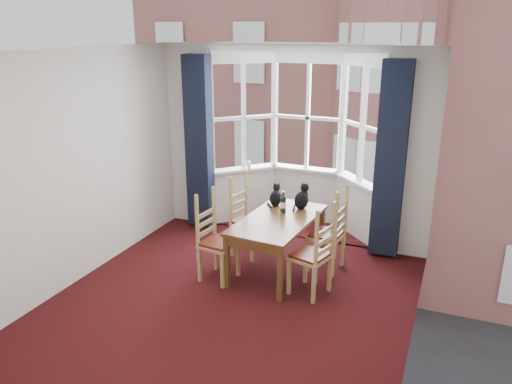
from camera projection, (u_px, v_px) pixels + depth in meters
The scene contains 21 objects.
floor at pixel (226, 308), 5.65m from camera, with size 4.50×4.50×0.00m, color black.
ceiling at pixel (220, 51), 4.76m from camera, with size 4.50×4.50×0.00m, color white.
wall_left at pixel (72, 170), 5.93m from camera, with size 4.50×4.50×0.00m, color silver.
wall_right at pixel (424, 217), 4.48m from camera, with size 4.50×4.50×0.00m, color silver.
wall_near at pixel (71, 290), 3.23m from camera, with size 4.00×4.00×0.00m, color silver.
wall_back_pier_left at pixel (192, 136), 7.77m from camera, with size 0.70×0.12×2.80m, color silver.
wall_back_pier_right at pixel (411, 156), 6.58m from camera, with size 0.70×0.12×2.80m, color silver.
bay_window at pixel (302, 138), 7.62m from camera, with size 2.76×0.94×2.80m.
curtain_left at pixel (199, 143), 7.55m from camera, with size 0.38×0.22×2.60m, color black.
curtain_right at pixel (391, 161), 6.52m from camera, with size 0.38×0.22×2.60m, color black.
dining_table at pixel (278, 224), 6.34m from camera, with size 0.92×1.56×0.72m.
chair_left_near at pixel (212, 242), 6.20m from camera, with size 0.45×0.47×0.92m.
chair_left_far at pixel (244, 221), 6.88m from camera, with size 0.48×0.49×0.92m.
chair_right_near at pixel (317, 259), 5.77m from camera, with size 0.50×0.51×0.92m.
chair_right_far at pixel (333, 237), 6.37m from camera, with size 0.44×0.46×0.92m.
cat_left at pixel (276, 197), 6.74m from camera, with size 0.20×0.25×0.31m.
cat_right at pixel (302, 199), 6.62m from camera, with size 0.22×0.28×0.35m.
wine_bottle at pixel (283, 203), 6.46m from camera, with size 0.07×0.07×0.29m.
candle_tall at pixel (249, 165), 7.93m from camera, with size 0.06×0.06×0.12m, color white.
street at pixel (422, 159), 35.82m from camera, with size 80.00×80.00×0.00m, color #333335.
tenement_building at pixel (399, 69), 17.43m from camera, with size 18.40×7.80×15.20m.
Camera 1 is at (2.20, -4.44, 3.03)m, focal length 35.00 mm.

